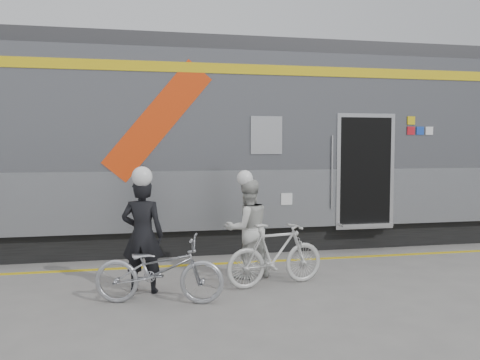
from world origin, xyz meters
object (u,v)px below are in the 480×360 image
object	(u,v)px
bicycle_left	(159,270)
bicycle_right	(275,254)
man	(143,235)
woman	(247,229)

from	to	relation	value
bicycle_left	bicycle_right	xyz separation A→B (m)	(1.71, 0.48, 0.02)
man	woman	xyz separation A→B (m)	(1.61, 0.48, -0.04)
bicycle_left	bicycle_right	world-z (taller)	bicycle_right
bicycle_left	woman	bearing A→B (deg)	-39.85
bicycle_left	bicycle_right	bearing A→B (deg)	-60.28
bicycle_left	woman	world-z (taller)	woman
man	bicycle_right	distance (m)	1.94
man	bicycle_right	xyz separation A→B (m)	(1.91, -0.07, -0.34)
woman	bicycle_right	size ratio (longest dim) A/B	0.99
woman	bicycle_right	bearing A→B (deg)	106.65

